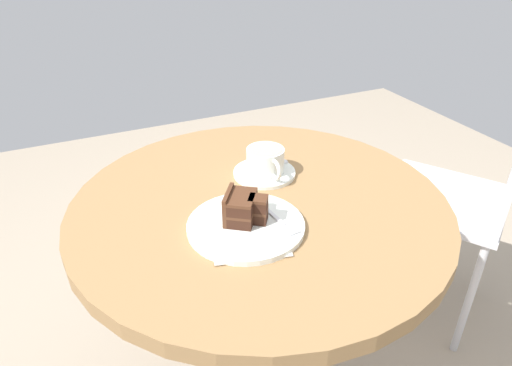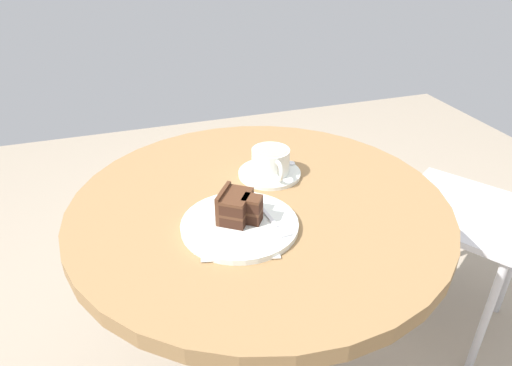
% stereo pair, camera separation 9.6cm
% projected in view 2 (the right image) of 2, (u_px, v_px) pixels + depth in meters
% --- Properties ---
extents(cafe_table, '(0.82, 0.82, 0.72)m').
position_uv_depth(cafe_table, '(259.00, 243.00, 1.05)').
color(cafe_table, olive).
rests_on(cafe_table, ground).
extents(saucer, '(0.15, 0.15, 0.01)m').
position_uv_depth(saucer, '(270.00, 173.00, 1.09)').
color(saucer, silver).
rests_on(saucer, cafe_table).
extents(coffee_cup, '(0.12, 0.09, 0.06)m').
position_uv_depth(coffee_cup, '(271.00, 161.00, 1.07)').
color(coffee_cup, silver).
rests_on(coffee_cup, saucer).
extents(teaspoon, '(0.05, 0.09, 0.00)m').
position_uv_depth(teaspoon, '(280.00, 162.00, 1.12)').
color(teaspoon, silver).
rests_on(teaspoon, saucer).
extents(cake_plate, '(0.23, 0.23, 0.01)m').
position_uv_depth(cake_plate, '(240.00, 225.00, 0.90)').
color(cake_plate, silver).
rests_on(cake_plate, cafe_table).
extents(cake_slice, '(0.09, 0.10, 0.06)m').
position_uv_depth(cake_slice, '(237.00, 207.00, 0.90)').
color(cake_slice, '#381E14').
rests_on(cake_slice, cake_plate).
extents(fork, '(0.13, 0.03, 0.00)m').
position_uv_depth(fork, '(274.00, 223.00, 0.90)').
color(fork, silver).
rests_on(fork, cake_plate).
extents(napkin, '(0.21, 0.20, 0.00)m').
position_uv_depth(napkin, '(240.00, 233.00, 0.89)').
color(napkin, silver).
rests_on(napkin, cafe_table).
extents(cafe_chair, '(0.53, 0.53, 0.85)m').
position_uv_depth(cafe_chair, '(498.00, 203.00, 1.36)').
color(cafe_chair, '#BCBCC1').
rests_on(cafe_chair, ground).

